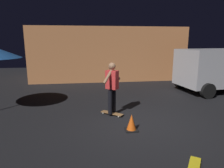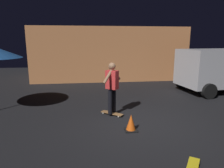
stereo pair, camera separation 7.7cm
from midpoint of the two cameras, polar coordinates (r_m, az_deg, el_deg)
name	(u,v)px [view 2 (the right image)]	position (r m, az deg, el deg)	size (l,w,h in m)	color
ground_plane	(146,125)	(6.09, 10.03, -11.34)	(28.00, 28.00, 0.00)	black
low_building	(108,53)	(13.93, -1.01, 8.85)	(9.42, 4.43, 3.23)	#C67A47
skateboard_ridden	(112,113)	(6.73, 0.33, -8.31)	(0.73, 0.65, 0.07)	olive
skater	(112,84)	(6.46, 0.34, -0.12)	(0.69, 0.82, 1.67)	black
traffic_cone	(131,123)	(5.60, 5.82, -10.99)	(0.34, 0.34, 0.46)	black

